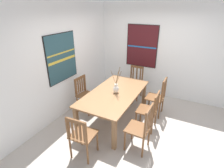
# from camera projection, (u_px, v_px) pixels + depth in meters

# --- Properties ---
(ground_plane) EXTENTS (6.40, 6.40, 0.03)m
(ground_plane) POSITION_uv_depth(u_px,v_px,m) (134.00, 125.00, 4.19)
(ground_plane) COLOR #B2A89E
(wall_back) EXTENTS (6.40, 0.12, 2.70)m
(wall_back) POSITION_uv_depth(u_px,v_px,m) (67.00, 59.00, 4.40)
(wall_back) COLOR white
(wall_back) RESTS_ON ground_plane
(wall_side) EXTENTS (0.12, 6.40, 2.70)m
(wall_side) POSITION_uv_depth(u_px,v_px,m) (159.00, 51.00, 5.13)
(wall_side) COLOR white
(wall_side) RESTS_ON ground_plane
(dining_table) EXTENTS (1.98, 1.06, 0.73)m
(dining_table) POSITION_uv_depth(u_px,v_px,m) (115.00, 96.00, 4.14)
(dining_table) COLOR #8E6642
(dining_table) RESTS_ON ground_plane
(centerpiece_vase) EXTENTS (0.32, 0.17, 0.62)m
(centerpiece_vase) POSITION_uv_depth(u_px,v_px,m) (116.00, 88.00, 4.03)
(centerpiece_vase) COLOR silver
(centerpiece_vase) RESTS_ON dining_table
(chair_0) EXTENTS (0.43, 0.43, 0.95)m
(chair_0) POSITION_uv_depth(u_px,v_px,m) (135.00, 82.00, 5.25)
(chair_0) COLOR brown
(chair_0) RESTS_ON ground_plane
(chair_1) EXTENTS (0.42, 0.42, 0.99)m
(chair_1) POSITION_uv_depth(u_px,v_px,m) (157.00, 97.00, 4.38)
(chair_1) COLOR brown
(chair_1) RESTS_ON ground_plane
(chair_2) EXTENTS (0.43, 0.43, 0.91)m
(chair_2) POSITION_uv_depth(u_px,v_px,m) (149.00, 110.00, 3.87)
(chair_2) COLOR brown
(chair_2) RESTS_ON ground_plane
(chair_3) EXTENTS (0.43, 0.43, 0.99)m
(chair_3) POSITION_uv_depth(u_px,v_px,m) (141.00, 128.00, 3.27)
(chair_3) COLOR brown
(chair_3) RESTS_ON ground_plane
(chair_4) EXTENTS (0.44, 0.44, 0.91)m
(chair_4) POSITION_uv_depth(u_px,v_px,m) (81.00, 135.00, 3.11)
(chair_4) COLOR brown
(chair_4) RESTS_ON ground_plane
(chair_5) EXTENTS (0.45, 0.45, 0.94)m
(chair_5) POSITION_uv_depth(u_px,v_px,m) (85.00, 93.00, 4.55)
(chair_5) COLOR brown
(chair_5) RESTS_ON ground_plane
(painting_on_back_wall) EXTENTS (0.96, 0.05, 1.13)m
(painting_on_back_wall) POSITION_uv_depth(u_px,v_px,m) (62.00, 58.00, 4.12)
(painting_on_back_wall) COLOR black
(painting_on_side_wall) EXTENTS (0.05, 0.94, 1.24)m
(painting_on_side_wall) POSITION_uv_depth(u_px,v_px,m) (142.00, 46.00, 5.24)
(painting_on_side_wall) COLOR black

